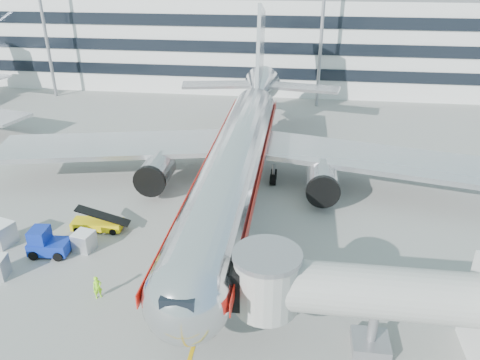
# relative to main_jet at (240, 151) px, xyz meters

# --- Properties ---
(ground) EXTENTS (180.00, 180.00, 0.00)m
(ground) POSITION_rel_main_jet_xyz_m (0.00, -11.72, -4.23)
(ground) COLOR gray
(ground) RESTS_ON ground
(lead_in_line) EXTENTS (0.25, 70.00, 0.01)m
(lead_in_line) POSITION_rel_main_jet_xyz_m (0.00, -1.72, -4.23)
(lead_in_line) COLOR #DBA40B
(lead_in_line) RESTS_ON ground
(main_jet) EXTENTS (50.95, 48.70, 16.06)m
(main_jet) POSITION_rel_main_jet_xyz_m (0.00, 0.00, 0.00)
(main_jet) COLOR silver
(main_jet) RESTS_ON ground
(jet_bridge) EXTENTS (17.80, 4.50, 7.00)m
(jet_bridge) POSITION_rel_main_jet_xyz_m (12.18, -19.72, -0.36)
(jet_bridge) COLOR silver
(jet_bridge) RESTS_ON ground
(terminal) EXTENTS (150.00, 24.25, 15.60)m
(terminal) POSITION_rel_main_jet_xyz_m (0.00, 46.23, 3.57)
(terminal) COLOR silver
(terminal) RESTS_ON ground
(light_mast_west) EXTENTS (2.40, 1.20, 25.45)m
(light_mast_west) POSITION_rel_main_jet_xyz_m (-35.00, 30.28, 10.64)
(light_mast_west) COLOR gray
(light_mast_west) RESTS_ON ground
(light_mast_centre) EXTENTS (2.40, 1.20, 25.45)m
(light_mast_centre) POSITION_rel_main_jet_xyz_m (8.00, 30.28, 10.64)
(light_mast_centre) COLOR gray
(light_mast_centre) RESTS_ON ground
(belt_loader) EXTENTS (4.51, 1.82, 2.14)m
(belt_loader) POSITION_rel_main_jet_xyz_m (-11.03, -9.09, -3.63)
(belt_loader) COLOR yellow
(belt_loader) RESTS_ON ground
(baggage_tug) EXTENTS (3.12, 2.10, 2.27)m
(baggage_tug) POSITION_rel_main_jet_xyz_m (-13.44, -13.05, -3.25)
(baggage_tug) COLOR #0D2799
(baggage_tug) RESTS_ON ground
(cargo_container_right) EXTENTS (2.18, 2.18, 1.87)m
(cargo_container_right) POSITION_rel_main_jet_xyz_m (-17.80, -12.18, -3.29)
(cargo_container_right) COLOR #B5B7BC
(cargo_container_right) RESTS_ON ground
(cargo_container_front) EXTENTS (1.70, 1.70, 1.54)m
(cargo_container_front) POSITION_rel_main_jet_xyz_m (-10.85, -12.05, -3.46)
(cargo_container_front) COLOR #B5B7BC
(cargo_container_front) RESTS_ON ground
(ramp_worker) EXTENTS (0.74, 0.69, 1.69)m
(ramp_worker) POSITION_rel_main_jet_xyz_m (-7.43, -17.47, -3.39)
(ramp_worker) COLOR #98FE1A
(ramp_worker) RESTS_ON ground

